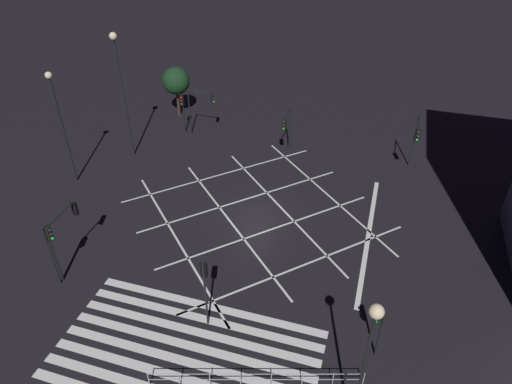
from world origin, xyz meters
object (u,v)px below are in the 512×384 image
at_px(traffic_light_se_main, 380,324).
at_px(street_lamp_far, 58,109).
at_px(traffic_light_median_north, 287,125).
at_px(traffic_light_nw_main, 202,103).
at_px(street_tree_near, 176,81).
at_px(traffic_light_sw_main, 52,243).
at_px(traffic_light_median_south, 205,281).
at_px(traffic_light_nw_cross, 183,106).
at_px(street_lamp_west, 119,70).
at_px(traffic_light_ne_cross, 416,136).
at_px(traffic_light_sw_cross, 64,227).
at_px(street_lamp_east, 369,345).

height_order(traffic_light_se_main, street_lamp_far, street_lamp_far).
xyz_separation_m(traffic_light_median_north, traffic_light_se_main, (8.97, -17.82, -0.51)).
bearing_deg(traffic_light_nw_main, street_tree_near, 140.91).
bearing_deg(traffic_light_sw_main, street_lamp_far, 121.16).
bearing_deg(traffic_light_median_north, traffic_light_sw_main, -26.54).
bearing_deg(traffic_light_median_south, traffic_light_se_main, -86.52).
bearing_deg(traffic_light_nw_cross, traffic_light_se_main, 44.64).
bearing_deg(street_lamp_far, traffic_light_nw_main, 55.57).
xyz_separation_m(traffic_light_nw_main, traffic_light_nw_cross, (-1.91, 0.04, -0.56)).
distance_m(traffic_light_median_south, street_lamp_west, 19.85).
relative_size(traffic_light_median_south, traffic_light_ne_cross, 0.96).
bearing_deg(traffic_light_sw_cross, traffic_light_sw_main, -176.44).
height_order(traffic_light_median_south, traffic_light_sw_cross, traffic_light_median_south).
relative_size(traffic_light_median_north, traffic_light_ne_cross, 0.85).
relative_size(traffic_light_ne_cross, street_lamp_west, 0.45).
relative_size(traffic_light_nw_main, traffic_light_ne_cross, 0.95).
relative_size(street_lamp_far, street_tree_near, 1.80).
height_order(traffic_light_nw_main, street_lamp_west, street_lamp_west).
distance_m(traffic_light_ne_cross, traffic_light_se_main, 17.93).
xyz_separation_m(traffic_light_median_south, street_lamp_far, (-15.03, 9.78, 2.95)).
bearing_deg(traffic_light_sw_main, traffic_light_median_north, 63.46).
relative_size(traffic_light_nw_main, traffic_light_sw_main, 1.06).
distance_m(traffic_light_median_south, traffic_light_nw_main, 21.28).
distance_m(traffic_light_nw_main, traffic_light_nw_cross, 1.99).
relative_size(traffic_light_nw_main, traffic_light_se_main, 1.32).
bearing_deg(traffic_light_sw_cross, traffic_light_ne_cross, -48.82).
bearing_deg(street_lamp_west, traffic_light_se_main, -33.40).
bearing_deg(street_lamp_east, traffic_light_ne_cross, 85.42).
xyz_separation_m(traffic_light_nw_main, street_tree_near, (-3.95, 3.21, 0.36)).
bearing_deg(traffic_light_sw_cross, traffic_light_median_south, -99.69).
relative_size(street_lamp_east, street_lamp_far, 0.90).
bearing_deg(street_lamp_east, street_lamp_far, 150.01).
xyz_separation_m(traffic_light_se_main, street_lamp_west, (-21.35, 14.08, 5.14)).
bearing_deg(street_tree_near, traffic_light_se_main, -46.83).
xyz_separation_m(traffic_light_se_main, street_lamp_far, (-23.67, 9.25, 3.73)).
distance_m(traffic_light_nw_cross, traffic_light_se_main, 26.84).
relative_size(traffic_light_se_main, street_lamp_east, 0.42).
xyz_separation_m(traffic_light_sw_main, street_lamp_east, (17.35, -3.87, 2.86)).
distance_m(traffic_light_median_north, traffic_light_ne_cross, 10.13).
bearing_deg(traffic_light_nw_main, traffic_light_se_main, -48.36).
distance_m(traffic_light_ne_cross, street_lamp_far, 26.41).
height_order(traffic_light_nw_main, street_tree_near, street_tree_near).
distance_m(traffic_light_sw_cross, traffic_light_ne_cross, 25.50).
height_order(street_lamp_east, street_tree_near, street_lamp_east).
relative_size(street_lamp_east, street_lamp_west, 0.77).
height_order(traffic_light_sw_cross, street_tree_near, street_tree_near).
distance_m(traffic_light_sw_cross, street_tree_near, 21.39).
height_order(traffic_light_nw_main, traffic_light_ne_cross, traffic_light_ne_cross).
relative_size(traffic_light_nw_cross, street_lamp_far, 0.42).
relative_size(traffic_light_sw_cross, street_lamp_west, 0.40).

